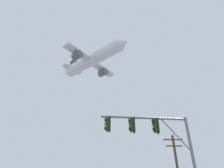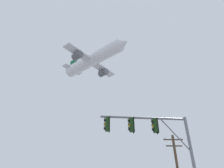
% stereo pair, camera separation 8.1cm
% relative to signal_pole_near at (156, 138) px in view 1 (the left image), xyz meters
% --- Properties ---
extents(signal_pole_near, '(5.92, 0.72, 6.57)m').
position_rel_signal_pole_near_xyz_m(signal_pole_near, '(0.00, 0.00, 0.00)').
color(signal_pole_near, slate).
rests_on(signal_pole_near, ground).
extents(airplane, '(18.50, 16.28, 5.99)m').
position_rel_signal_pole_near_xyz_m(airplane, '(-7.18, 28.55, 28.19)').
color(airplane, white).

